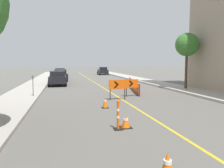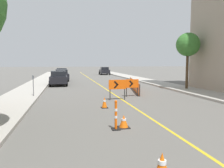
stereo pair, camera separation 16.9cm
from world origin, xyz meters
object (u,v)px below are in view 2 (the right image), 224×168
(traffic_cone_third, at_px, (162,166))
(arrow_barricade_primary, at_px, (117,85))
(arrow_barricade_secondary, at_px, (132,84))
(traffic_cone_fifth, at_px, (104,102))
(street_tree_right_near, at_px, (188,45))
(delineator_post_rear, at_px, (116,117))
(parking_meter_near_curb, at_px, (33,81))
(parked_car_curb_near, at_px, (59,78))
(parked_car_curb_mid, at_px, (61,75))
(parked_car_opposite_side, at_px, (104,71))
(parked_car_curb_far, at_px, (62,73))
(traffic_cone_fourth, at_px, (124,121))

(traffic_cone_third, distance_m, arrow_barricade_primary, 10.02)
(arrow_barricade_secondary, bearing_deg, traffic_cone_fifth, -129.18)
(traffic_cone_third, xyz_separation_m, street_tree_right_near, (8.75, 13.72, 3.76))
(delineator_post_rear, distance_m, parking_meter_near_curb, 9.29)
(arrow_barricade_primary, relative_size, street_tree_right_near, 0.27)
(traffic_cone_fifth, distance_m, parked_car_curb_near, 13.29)
(arrow_barricade_primary, relative_size, parked_car_curb_mid, 0.31)
(parked_car_curb_mid, bearing_deg, parked_car_opposite_side, 56.59)
(parked_car_curb_far, height_order, street_tree_right_near, street_tree_right_near)
(arrow_barricade_primary, bearing_deg, parking_meter_near_curb, 158.11)
(traffic_cone_third, bearing_deg, delineator_post_rear, 92.91)
(parked_car_curb_far, bearing_deg, street_tree_right_near, -62.07)
(parking_meter_near_curb, relative_size, street_tree_right_near, 0.29)
(parked_car_curb_near, bearing_deg, arrow_barricade_secondary, -60.21)
(parking_meter_near_curb, xyz_separation_m, street_tree_right_near, (12.96, 1.80, 2.87))
(parked_car_curb_mid, bearing_deg, parking_meter_near_curb, -99.99)
(parking_meter_near_curb, bearing_deg, traffic_cone_fourth, -61.81)
(arrow_barricade_secondary, distance_m, parked_car_curb_near, 10.89)
(street_tree_right_near, bearing_deg, arrow_barricade_primary, -152.62)
(arrow_barricade_secondary, height_order, parked_car_opposite_side, parked_car_opposite_side)
(parked_car_curb_mid, bearing_deg, arrow_barricade_primary, -79.83)
(arrow_barricade_secondary, bearing_deg, arrow_barricade_primary, -141.35)
(parked_car_curb_mid, xyz_separation_m, parked_car_curb_far, (-0.10, 6.88, 0.00))
(delineator_post_rear, distance_m, parked_car_curb_mid, 22.77)
(parking_meter_near_curb, bearing_deg, delineator_post_rear, -64.20)
(traffic_cone_fifth, bearing_deg, parked_car_curb_far, 96.07)
(parked_car_curb_mid, distance_m, parking_meter_near_curb, 14.41)
(traffic_cone_fifth, relative_size, arrow_barricade_primary, 0.46)
(delineator_post_rear, bearing_deg, arrow_barricade_secondary, 68.61)
(arrow_barricade_secondary, xyz_separation_m, parked_car_curb_far, (-5.41, 22.00, -0.10))
(parked_car_curb_far, relative_size, parked_car_opposite_side, 1.00)
(traffic_cone_fifth, height_order, arrow_barricade_primary, arrow_barricade_primary)
(traffic_cone_fourth, height_order, parking_meter_near_curb, parking_meter_near_curb)
(arrow_barricade_primary, bearing_deg, parked_car_curb_mid, 101.43)
(traffic_cone_third, relative_size, arrow_barricade_primary, 0.43)
(parked_car_curb_mid, bearing_deg, delineator_post_rear, -87.38)
(arrow_barricade_secondary, bearing_deg, parked_car_curb_far, 101.49)
(traffic_cone_fourth, bearing_deg, parking_meter_near_curb, 118.19)
(traffic_cone_fifth, xyz_separation_m, parked_car_curb_near, (-2.82, 12.98, 0.50))
(traffic_cone_third, bearing_deg, parked_car_curb_mid, 95.53)
(parked_car_curb_mid, bearing_deg, traffic_cone_third, -87.79)
(parked_car_curb_far, bearing_deg, parked_car_curb_mid, -91.67)
(traffic_cone_third, xyz_separation_m, arrow_barricade_secondary, (2.77, 11.10, 0.61))
(parking_meter_near_curb, bearing_deg, arrow_barricade_primary, -19.82)
(parked_car_curb_near, distance_m, street_tree_right_near, 13.73)
(traffic_cone_third, distance_m, parking_meter_near_curb, 12.67)
(traffic_cone_fifth, relative_size, parked_car_opposite_side, 0.14)
(arrow_barricade_secondary, relative_size, parking_meter_near_curb, 0.87)
(parked_car_curb_mid, bearing_deg, parked_car_curb_far, 87.51)
(street_tree_right_near, bearing_deg, parked_car_curb_mid, 132.07)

